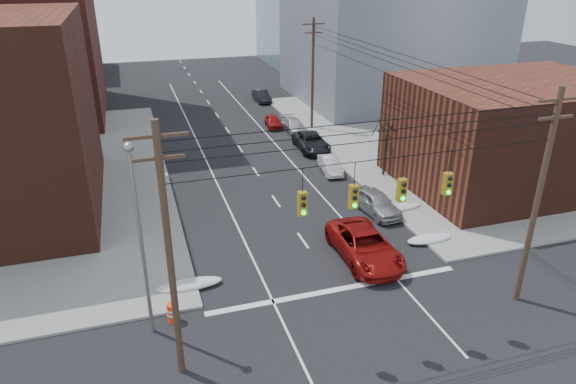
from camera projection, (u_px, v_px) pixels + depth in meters
ground at (396, 376)px, 21.44m from camera, size 160.00×160.00×0.00m
sidewalk_ne at (506, 131)px, 52.28m from camera, size 40.00×40.00×0.15m
building_brick_far at (3, 34)px, 76.31m from camera, size 22.00×18.00×12.00m
building_storefront at (512, 134)px, 38.64m from camera, size 16.00×12.00×8.00m
utility_pole_left at (169, 253)px, 19.37m from camera, size 2.20×0.28×11.00m
utility_pole_right at (538, 197)px, 24.00m from camera, size 2.20×0.28×11.00m
utility_pole_far at (313, 72)px, 50.99m from camera, size 2.20×0.28×11.00m
traffic_signals at (378, 192)px, 21.12m from camera, size 17.00×0.42×2.02m
street_light at (139, 227)px, 21.81m from camera, size 0.44×0.44×9.32m
bare_tree at (385, 149)px, 40.51m from camera, size 2.09×2.20×4.93m
snow_nw at (189, 284)px, 27.17m from camera, size 3.50×1.08×0.42m
snow_ne at (429, 239)px, 31.65m from camera, size 3.00×1.08×0.42m
snow_east_far at (394, 208)px, 35.56m from camera, size 4.00×1.08×0.42m
red_pickup at (365, 245)px, 29.62m from camera, size 2.92×6.27×1.74m
parked_car_a at (376, 202)px, 35.14m from camera, size 2.34×4.74×1.56m
parked_car_b at (330, 165)px, 42.01m from camera, size 1.78×3.96×1.26m
parked_car_c at (311, 142)px, 47.03m from camera, size 2.73×5.52×1.50m
parked_car_d at (294, 125)px, 52.17m from camera, size 1.94×4.48×1.28m
parked_car_e at (273, 121)px, 53.54m from camera, size 1.84×3.75×1.23m
parked_car_f at (262, 96)px, 63.35m from camera, size 1.54×4.27×1.40m
lot_car_a at (59, 202)px, 34.84m from camera, size 5.08×3.46×1.58m
lot_car_b at (60, 157)px, 42.97m from camera, size 6.04×4.35×1.53m
lot_car_c at (30, 192)px, 36.40m from camera, size 5.63×3.26×1.54m
lot_car_d at (36, 156)px, 43.17m from camera, size 4.60×2.35×1.50m
construction_barrel at (173, 312)px, 24.56m from camera, size 0.56×0.56×0.97m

